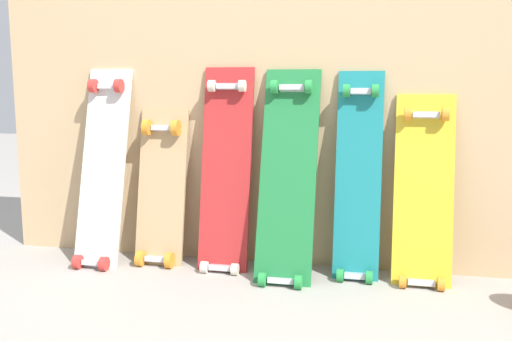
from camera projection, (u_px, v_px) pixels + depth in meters
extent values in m
plane|color=#9E9991|center=(259.00, 265.00, 2.56)|extent=(12.00, 12.00, 0.00)
cube|color=tan|center=(263.00, 71.00, 2.50)|extent=(2.51, 0.04, 1.75)
cube|color=silver|center=(103.00, 174.00, 2.57)|extent=(0.21, 0.27, 0.96)
cube|color=#B7B7BF|center=(93.00, 263.00, 2.51)|extent=(0.09, 0.04, 0.03)
cube|color=#B7B7BF|center=(108.00, 87.00, 2.59)|extent=(0.09, 0.04, 0.03)
cylinder|color=red|center=(78.00, 262.00, 2.50)|extent=(0.03, 0.06, 0.06)
cylinder|color=red|center=(104.00, 264.00, 2.48)|extent=(0.03, 0.06, 0.06)
cylinder|color=red|center=(93.00, 86.00, 2.59)|extent=(0.03, 0.06, 0.06)
cylinder|color=red|center=(119.00, 86.00, 2.56)|extent=(0.03, 0.06, 0.06)
cube|color=tan|center=(162.00, 193.00, 2.58)|extent=(0.23, 0.17, 0.77)
cube|color=#B7B7BF|center=(156.00, 259.00, 2.54)|extent=(0.10, 0.04, 0.03)
cube|color=#B7B7BF|center=(163.00, 128.00, 2.57)|extent=(0.10, 0.04, 0.03)
cylinder|color=orange|center=(140.00, 258.00, 2.54)|extent=(0.03, 0.07, 0.07)
cylinder|color=orange|center=(169.00, 260.00, 2.51)|extent=(0.03, 0.07, 0.07)
cylinder|color=orange|center=(147.00, 127.00, 2.56)|extent=(0.03, 0.07, 0.07)
cylinder|color=orange|center=(176.00, 128.00, 2.53)|extent=(0.03, 0.07, 0.07)
cube|color=#B22626|center=(226.00, 177.00, 2.49)|extent=(0.22, 0.19, 0.97)
cube|color=#B7B7BF|center=(221.00, 268.00, 2.45)|extent=(0.10, 0.04, 0.03)
cube|color=#B7B7BF|center=(228.00, 87.00, 2.47)|extent=(0.10, 0.04, 0.03)
cylinder|color=beige|center=(204.00, 267.00, 2.45)|extent=(0.03, 0.05, 0.05)
cylinder|color=beige|center=(235.00, 269.00, 2.42)|extent=(0.03, 0.05, 0.05)
cylinder|color=beige|center=(212.00, 86.00, 2.47)|extent=(0.03, 0.05, 0.05)
cylinder|color=beige|center=(242.00, 86.00, 2.44)|extent=(0.03, 0.05, 0.05)
cube|color=#1E7238|center=(288.00, 183.00, 2.37)|extent=(0.24, 0.31, 0.95)
cube|color=#B7B7BF|center=(281.00, 281.00, 2.28)|extent=(0.11, 0.04, 0.03)
cube|color=#B7B7BF|center=(292.00, 88.00, 2.40)|extent=(0.11, 0.04, 0.03)
cylinder|color=#268C3F|center=(262.00, 280.00, 2.28)|extent=(0.03, 0.06, 0.06)
cylinder|color=#268C3F|center=(298.00, 282.00, 2.25)|extent=(0.03, 0.06, 0.06)
cylinder|color=#268C3F|center=(274.00, 87.00, 2.40)|extent=(0.03, 0.06, 0.06)
cylinder|color=#268C3F|center=(309.00, 87.00, 2.37)|extent=(0.03, 0.06, 0.06)
cube|color=#197A7F|center=(358.00, 183.00, 2.37)|extent=(0.19, 0.17, 0.94)
cube|color=#B7B7BF|center=(355.00, 276.00, 2.34)|extent=(0.09, 0.04, 0.03)
cube|color=#B7B7BF|center=(361.00, 91.00, 2.35)|extent=(0.09, 0.04, 0.03)
cylinder|color=#268C3F|center=(340.00, 275.00, 2.34)|extent=(0.03, 0.05, 0.05)
cylinder|color=#268C3F|center=(369.00, 278.00, 2.31)|extent=(0.03, 0.05, 0.05)
cylinder|color=#268C3F|center=(346.00, 91.00, 2.35)|extent=(0.03, 0.05, 0.05)
cylinder|color=#268C3F|center=(375.00, 91.00, 2.32)|extent=(0.03, 0.05, 0.05)
cube|color=gold|center=(423.00, 198.00, 2.31)|extent=(0.24, 0.20, 0.85)
cube|color=#B7B7BF|center=(421.00, 282.00, 2.27)|extent=(0.11, 0.04, 0.03)
cube|color=#B7B7BF|center=(426.00, 115.00, 2.30)|extent=(0.11, 0.04, 0.03)
cylinder|color=orange|center=(403.00, 282.00, 2.26)|extent=(0.03, 0.05, 0.05)
cylinder|color=orange|center=(441.00, 284.00, 2.23)|extent=(0.03, 0.05, 0.05)
cylinder|color=orange|center=(408.00, 114.00, 2.30)|extent=(0.03, 0.05, 0.05)
cylinder|color=orange|center=(445.00, 115.00, 2.27)|extent=(0.03, 0.05, 0.05)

